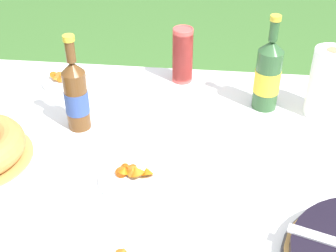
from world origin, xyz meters
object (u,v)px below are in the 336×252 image
at_px(cider_bottle_green, 268,75).
at_px(paper_towel_roll, 326,83).
at_px(cup_stack, 183,55).
at_px(cider_bottle_amber, 76,95).
at_px(snack_plate_right, 70,78).
at_px(snack_plate_near, 138,175).

relative_size(cider_bottle_green, paper_towel_roll, 1.40).
bearing_deg(cider_bottle_green, cup_stack, 152.88).
bearing_deg(cider_bottle_green, cider_bottle_amber, -162.71).
distance_m(cup_stack, paper_towel_roll, 0.50).
bearing_deg(snack_plate_right, paper_towel_roll, -7.56).
height_order(cider_bottle_amber, snack_plate_near, cider_bottle_amber).
height_order(cider_bottle_green, paper_towel_roll, cider_bottle_green).
distance_m(cup_stack, cider_bottle_amber, 0.44).
xyz_separation_m(cup_stack, paper_towel_roll, (0.47, -0.17, 0.01)).
distance_m(cider_bottle_amber, snack_plate_right, 0.31).
height_order(cider_bottle_green, cider_bottle_amber, cider_bottle_green).
distance_m(cup_stack, cider_bottle_green, 0.32).
relative_size(cider_bottle_amber, paper_towel_roll, 1.35).
distance_m(snack_plate_near, snack_plate_right, 0.60).
height_order(cider_bottle_amber, paper_towel_roll, cider_bottle_amber).
height_order(cup_stack, snack_plate_near, cup_stack).
bearing_deg(snack_plate_near, paper_towel_roll, 35.14).
bearing_deg(snack_plate_near, cider_bottle_green, 48.19).
bearing_deg(cider_bottle_green, snack_plate_right, 172.35).
bearing_deg(cider_bottle_amber, snack_plate_right, 111.74).
height_order(snack_plate_near, paper_towel_roll, paper_towel_roll).
height_order(cup_stack, cider_bottle_green, cider_bottle_green).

